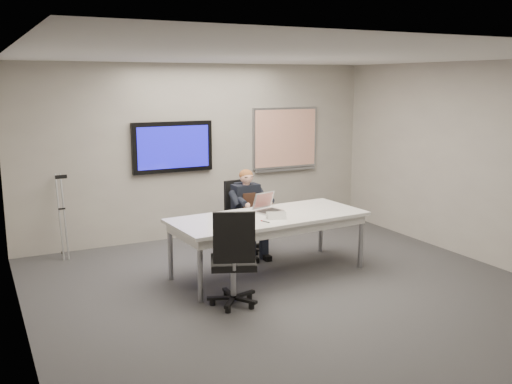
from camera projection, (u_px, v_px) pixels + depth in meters
name	position (u px, v px, depth m)	size (l,w,h in m)	color
floor	(294.00, 293.00, 6.90)	(6.00, 6.00, 0.02)	#39393C
ceiling	(297.00, 56.00, 6.36)	(6.00, 6.00, 0.02)	silver
wall_back	(201.00, 151.00, 9.26)	(6.00, 0.02, 2.80)	#9E978E
wall_left	(18.00, 204.00, 5.30)	(0.02, 6.00, 2.80)	#9E978E
wall_right	(481.00, 163.00, 7.95)	(0.02, 6.00, 2.80)	#9E978E
conference_table	(269.00, 222.00, 7.47)	(2.64, 1.25, 0.80)	white
tv_display	(173.00, 147.00, 8.97)	(1.30, 0.09, 0.80)	black
whiteboard	(285.00, 139.00, 9.89)	(1.25, 0.08, 1.10)	#93959B
office_chair_far	(243.00, 230.00, 8.54)	(0.56, 0.56, 1.07)	black
office_chair_near	(234.00, 276.00, 6.43)	(0.71, 0.71, 1.15)	black
seated_person	(251.00, 222.00, 8.29)	(0.40, 0.68, 1.26)	#1B202E
crutch	(62.00, 215.00, 8.19)	(0.17, 0.41, 1.27)	#A6AAAE
laptop	(267.00, 207.00, 7.69)	(0.41, 0.42, 0.25)	#A7A7A9
name_tent	(276.00, 215.00, 7.26)	(0.24, 0.07, 0.10)	white
pen	(265.00, 221.00, 7.10)	(0.01, 0.01, 0.15)	black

